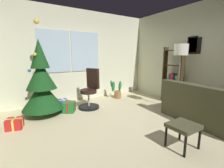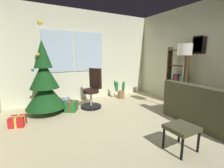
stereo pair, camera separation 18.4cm
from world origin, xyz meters
The scene contains 14 objects.
ground_plane centered at (0.00, 0.00, -0.05)m, with size 4.72×5.03×0.10m, color beige.
wall_back_with_windows centered at (-0.02, 2.56, 1.40)m, with size 4.72×0.12×2.80m.
wall_right_with_frames centered at (2.41, 0.00, 1.40)m, with size 0.12×5.03×2.80m.
couch centered at (1.62, -0.76, 0.30)m, with size 1.54×1.95×0.85m.
footstool centered at (0.26, -0.91, 0.33)m, with size 0.43×0.39×0.39m.
holiday_tree centered at (-1.34, 1.71, 0.75)m, with size 0.94×0.94×2.22m.
gift_box_red centered at (-1.95, 1.24, 0.10)m, with size 0.34×0.31×0.21m.
gift_box_green centered at (-0.76, 1.59, 0.13)m, with size 0.39×0.40×0.27m.
gift_box_gold centered at (-1.05, 2.11, 0.13)m, with size 0.33×0.27×0.26m.
gift_box_blue centered at (-0.78, 1.99, 0.11)m, with size 0.24×0.36×0.23m.
office_chair centered at (-0.15, 1.61, 0.42)m, with size 0.58×0.56×1.08m.
bookshelf centered at (2.14, 0.70, 0.74)m, with size 0.18×0.64×1.67m.
floor_lamp centered at (1.73, 0.23, 1.44)m, with size 0.34×0.34×1.71m.
potted_plant centered at (0.99, 2.01, 0.26)m, with size 0.39×0.33×0.62m.
Camera 2 is at (-1.71, -2.31, 1.44)m, focal length 25.00 mm.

